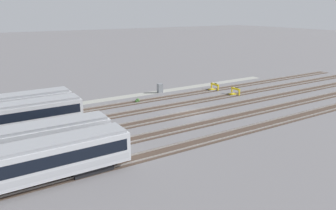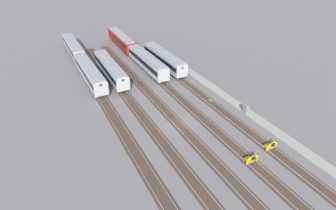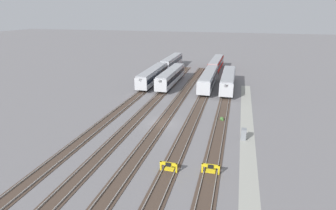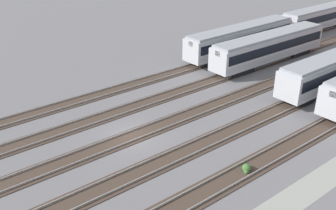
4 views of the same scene
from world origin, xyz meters
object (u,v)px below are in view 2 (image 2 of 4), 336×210
(subway_car_front_row_left_inner, at_px, (73,47))
(subway_car_front_row_right_inner, at_px, (164,59))
(subway_car_front_row_rightmost, at_px, (121,40))
(weed_clump, at_px, (210,100))
(subway_car_front_row_centre, at_px, (147,62))
(subway_car_back_row_leftmost, at_px, (110,69))
(bumper_stop_nearest_track, at_px, (270,146))
(electrical_cabinet, at_px, (246,109))
(subway_car_front_row_leftmost, at_px, (90,73))
(bumper_stop_near_inner_track, at_px, (251,159))

(subway_car_front_row_left_inner, relative_size, subway_car_front_row_right_inner, 1.00)
(subway_car_front_row_rightmost, relative_size, weed_clump, 19.63)
(subway_car_front_row_centre, xyz_separation_m, subway_car_back_row_leftmost, (0.00, 9.11, 0.00))
(subway_car_back_row_leftmost, height_order, bumper_stop_nearest_track, subway_car_back_row_leftmost)
(bumper_stop_nearest_track, height_order, electrical_cabinet, electrical_cabinet)
(bumper_stop_nearest_track, bearing_deg, weed_clump, -0.34)
(subway_car_front_row_leftmost, height_order, subway_car_back_row_leftmost, same)
(subway_car_front_row_left_inner, height_order, subway_car_back_row_leftmost, same)
(subway_car_back_row_leftmost, height_order, weed_clump, subway_car_back_row_leftmost)
(bumper_stop_near_inner_track, bearing_deg, subway_car_back_row_leftmost, 14.21)
(subway_car_front_row_leftmost, bearing_deg, subway_car_front_row_centre, -90.00)
(subway_car_front_row_leftmost, relative_size, subway_car_front_row_right_inner, 1.00)
(electrical_cabinet, distance_m, weed_clump, 7.09)
(subway_car_front_row_left_inner, height_order, subway_car_front_row_right_inner, same)
(subway_car_front_row_right_inner, height_order, bumper_stop_nearest_track, subway_car_front_row_right_inner)
(subway_car_front_row_centre, height_order, electrical_cabinet, subway_car_front_row_centre)
(subway_car_front_row_leftmost, bearing_deg, weed_clump, -136.86)
(subway_car_front_row_leftmost, xyz_separation_m, subway_car_front_row_rightmost, (19.12, -13.77, 0.00))
(subway_car_back_row_leftmost, bearing_deg, subway_car_front_row_centre, -90.00)
(subway_car_front_row_rightmost, bearing_deg, subway_car_front_row_right_inner, -166.77)
(bumper_stop_nearest_track, bearing_deg, subway_car_front_row_right_inner, 0.06)
(subway_car_front_row_leftmost, relative_size, subway_car_front_row_left_inner, 1.00)
(subway_car_front_row_left_inner, height_order, bumper_stop_near_inner_track, subway_car_front_row_left_inner)
(subway_car_front_row_centre, xyz_separation_m, electrical_cabinet, (-25.81, -8.06, -1.24))
(bumper_stop_nearest_track, distance_m, weed_clump, 15.49)
(electrical_cabinet, bearing_deg, weed_clump, 28.99)
(subway_car_front_row_right_inner, xyz_separation_m, bumper_stop_near_inner_track, (-35.93, 4.52, -1.53))
(subway_car_back_row_leftmost, bearing_deg, bumper_stop_nearest_track, -158.75)
(subway_car_front_row_right_inner, height_order, subway_car_back_row_leftmost, same)
(bumper_stop_near_inner_track, bearing_deg, subway_car_front_row_left_inner, 14.03)
(weed_clump, bearing_deg, subway_car_back_row_leftmost, 35.01)
(bumper_stop_near_inner_track, distance_m, electrical_cabinet, 12.95)
(bumper_stop_nearest_track, bearing_deg, subway_car_front_row_left_inner, 18.66)
(subway_car_front_row_centre, bearing_deg, weed_clump, -166.71)
(subway_car_front_row_left_inner, relative_size, bumper_stop_nearest_track, 8.98)
(subway_car_front_row_leftmost, xyz_separation_m, bumper_stop_nearest_track, (-35.11, -18.30, -1.53))
(subway_car_front_row_left_inner, distance_m, subway_car_front_row_rightmost, 13.78)
(subway_car_front_row_centre, relative_size, subway_car_front_row_right_inner, 1.00)
(subway_car_front_row_rightmost, height_order, electrical_cabinet, subway_car_front_row_rightmost)
(subway_car_front_row_centre, height_order, subway_car_front_row_right_inner, same)
(subway_car_front_row_left_inner, distance_m, bumper_stop_near_inner_track, 56.75)
(subway_car_front_row_leftmost, height_order, subway_car_front_row_centre, same)
(subway_car_front_row_left_inner, height_order, subway_car_front_row_centre, same)
(subway_car_front_row_leftmost, bearing_deg, subway_car_front_row_right_inner, -90.00)
(subway_car_front_row_leftmost, xyz_separation_m, weed_clump, (-19.62, -18.39, -1.80))
(subway_car_front_row_leftmost, xyz_separation_m, subway_car_back_row_leftmost, (0.00, -4.64, 0.00))
(subway_car_front_row_leftmost, xyz_separation_m, electrical_cabinet, (-25.81, -21.82, -1.24))
(subway_car_front_row_leftmost, relative_size, bumper_stop_nearest_track, 8.99)
(subway_car_front_row_right_inner, bearing_deg, weed_clump, -179.63)
(bumper_stop_near_inner_track, bearing_deg, subway_car_front_row_rightmost, -0.03)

